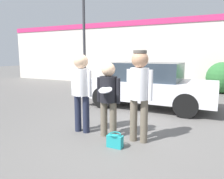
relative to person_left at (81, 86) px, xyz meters
name	(u,v)px	position (x,y,z in m)	size (l,w,h in m)	color
ground_plane	(124,136)	(0.97, 0.18, -1.06)	(56.00, 56.00, 0.00)	#5B5956
storefront_building	(183,52)	(0.97, 8.03, 0.80)	(24.00, 0.22, 3.66)	silver
person_left	(81,86)	(0.00, 0.00, 0.00)	(0.52, 0.35, 1.76)	#1E2338
person_middle_with_frisbee	(108,93)	(0.67, 0.00, -0.12)	(0.54, 0.58, 1.59)	#665B4C
person_right	(139,87)	(1.34, 0.03, 0.06)	(0.53, 0.36, 1.83)	#665B4C
parked_car_near	(148,85)	(0.62, 3.03, -0.30)	(4.22, 1.85, 1.49)	silver
street_lamp	(87,5)	(-2.52, 4.24, 2.79)	(1.06, 0.35, 6.40)	#38383D
shrub	(222,78)	(2.88, 7.13, -0.35)	(1.42, 1.42, 1.42)	#2D6B33
handbag	(115,141)	(1.04, -0.44, -0.93)	(0.30, 0.23, 0.27)	teal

